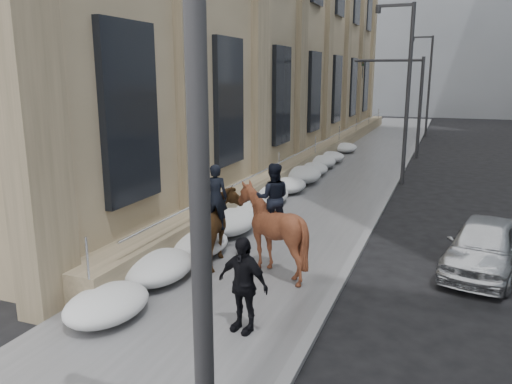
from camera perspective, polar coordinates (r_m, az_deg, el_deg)
ground at (r=11.80m, az=-4.93°, el=-11.60°), size 140.00×140.00×0.00m
sidewalk at (r=20.74m, az=7.30°, el=-0.51°), size 5.00×80.00×0.12m
curb at (r=20.30m, az=14.49°, el=-1.13°), size 0.24×80.00×0.12m
limestone_building at (r=31.46m, az=2.63°, el=20.43°), size 6.10×44.00×18.00m
bg_building_mid at (r=70.17m, az=21.79°, el=19.74°), size 30.00×12.00×28.00m
bg_building_far at (r=82.45m, az=14.31°, el=16.34°), size 24.00×12.00×20.00m
streetlight_near at (r=4.14m, az=-8.67°, el=8.06°), size 1.71×0.24×8.00m
streetlight_mid at (r=23.67m, az=16.66°, el=11.80°), size 1.71×0.24×8.00m
streetlight_far at (r=43.63m, az=19.01°, el=12.04°), size 1.71×0.24×8.00m
traffic_signal at (r=31.71m, az=16.66°, el=10.98°), size 4.10×0.22×6.00m
snow_bank at (r=19.27m, az=1.86°, el=-0.21°), size 1.70×18.10×0.76m
mounted_horse_left at (r=12.89m, az=-4.27°, el=-3.96°), size 1.57×2.44×2.62m
mounted_horse_right at (r=12.32m, az=1.75°, el=-3.96°), size 2.33×2.47×2.76m
pedestrian at (r=9.64m, az=-1.53°, el=-10.49°), size 1.18×0.69×1.89m
car_silver at (r=14.07m, az=24.65°, el=-5.60°), size 2.45×4.33×1.39m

